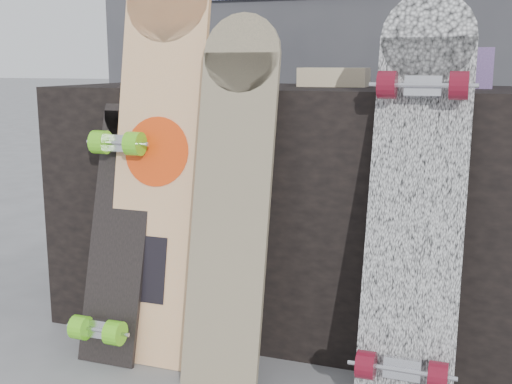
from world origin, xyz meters
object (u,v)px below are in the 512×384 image
at_px(longboard_celtic, 232,189).
at_px(longboard_geisha, 158,146).
at_px(vendor_table, 302,208).
at_px(longboard_cascadia, 416,196).
at_px(skateboard_dark, 117,219).

bearing_deg(longboard_celtic, longboard_geisha, 163.94).
distance_m(vendor_table, longboard_cascadia, 0.59).
height_order(vendor_table, longboard_celtic, longboard_celtic).
distance_m(longboard_cascadia, skateboard_dark, 0.87).
bearing_deg(longboard_geisha, longboard_celtic, -16.06).
distance_m(longboard_celtic, skateboard_dark, 0.39).
bearing_deg(vendor_table, longboard_celtic, -100.97).
relative_size(longboard_celtic, longboard_cascadia, 0.96).
height_order(vendor_table, longboard_geisha, longboard_geisha).
distance_m(longboard_celtic, longboard_cascadia, 0.49).
height_order(longboard_geisha, longboard_celtic, longboard_geisha).
bearing_deg(skateboard_dark, vendor_table, 41.76).
relative_size(vendor_table, skateboard_dark, 1.94).
bearing_deg(longboard_geisha, vendor_table, 44.54).
bearing_deg(skateboard_dark, longboard_cascadia, 0.87).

